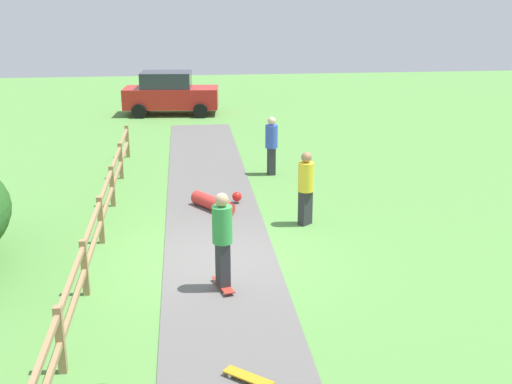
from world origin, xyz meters
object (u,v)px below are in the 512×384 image
at_px(parked_car_red, 170,93).
at_px(skater_fallen, 215,203).
at_px(skateboard_loose, 248,377).
at_px(bystander_blue, 271,143).
at_px(bystander_yellow, 306,185).
at_px(skater_riding, 222,236).

bearing_deg(parked_car_red, skater_fallen, -84.39).
xyz_separation_m(skateboard_loose, parked_car_red, (-1.39, 21.00, 0.87)).
xyz_separation_m(bystander_blue, bystander_yellow, (0.22, -4.43, 0.01)).
height_order(skater_riding, bystander_blue, skater_riding).
distance_m(skateboard_loose, bystander_yellow, 6.76).
bearing_deg(skater_riding, skater_fallen, 88.98).
relative_size(skater_riding, skater_fallen, 1.41).
height_order(skater_fallen, parked_car_red, parked_car_red).
bearing_deg(skater_fallen, bystander_yellow, -31.43).
xyz_separation_m(skater_riding, bystander_blue, (1.99, 7.72, -0.10)).
bearing_deg(skater_riding, bystander_blue, 75.55).
bearing_deg(skateboard_loose, bystander_yellow, 72.23).
relative_size(skater_fallen, bystander_yellow, 0.75).
height_order(bystander_blue, bystander_yellow, bystander_yellow).
relative_size(skater_riding, parked_car_red, 0.44).
distance_m(skater_riding, parked_car_red, 17.95).
relative_size(skater_riding, bystander_blue, 1.06).
distance_m(skater_riding, skater_fallen, 4.68).
relative_size(skateboard_loose, bystander_yellow, 0.41).
height_order(skater_riding, bystander_yellow, skater_riding).
height_order(skateboard_loose, parked_car_red, parked_car_red).
bearing_deg(skateboard_loose, bystander_blue, 80.43).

